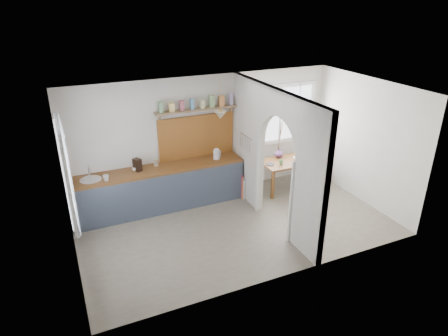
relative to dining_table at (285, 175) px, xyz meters
name	(u,v)px	position (x,y,z in m)	size (l,w,h in m)	color
floor	(238,226)	(-1.67, -1.01, -0.34)	(5.80, 3.20, 0.01)	gray
ceiling	(240,92)	(-1.67, -1.01, 2.26)	(5.80, 3.20, 0.01)	silver
walls	(239,164)	(-1.67, -1.01, 0.96)	(5.81, 3.21, 2.60)	silver
partition	(271,149)	(-0.97, -0.95, 1.11)	(0.12, 3.20, 2.60)	silver
kitchen_window	(64,174)	(-4.54, -1.01, 1.31)	(0.10, 1.16, 1.50)	white
nook_window	(280,114)	(0.13, 0.55, 1.26)	(1.76, 0.10, 1.30)	white
counter	(160,188)	(-2.80, 0.31, 0.11)	(3.50, 0.60, 0.90)	brown
sink	(91,180)	(-4.10, 0.29, 0.55)	(0.40, 0.40, 0.02)	silver
backsplash	(197,136)	(-1.88, 0.56, 1.01)	(1.65, 0.03, 0.90)	#91541D
shelf	(197,107)	(-1.88, 0.48, 1.66)	(1.75, 0.20, 0.21)	#9E774F
pendant_lamp	(220,115)	(-1.52, 0.14, 1.54)	(0.26, 0.26, 0.16)	beige
utensil_rail	(246,136)	(-1.06, -0.11, 1.11)	(0.02, 0.02, 0.50)	silver
dining_table	(285,175)	(0.00, 0.00, 0.00)	(1.09, 0.73, 0.68)	brown
chair_left	(251,177)	(-0.85, 0.04, 0.10)	(0.40, 0.40, 0.88)	silver
chair_right	(313,165)	(0.77, 0.01, 0.10)	(0.40, 0.40, 0.88)	silver
kettle	(217,154)	(-1.55, 0.27, 0.67)	(0.19, 0.15, 0.22)	silver
mug_a	(106,178)	(-3.84, 0.13, 0.61)	(0.12, 0.12, 0.11)	silver
mug_b	(135,169)	(-3.26, 0.36, 0.60)	(0.10, 0.10, 0.08)	silver
knife_block	(137,165)	(-3.21, 0.34, 0.68)	(0.11, 0.16, 0.25)	black
jar	(156,162)	(-2.81, 0.42, 0.63)	(0.09, 0.09, 0.15)	#8C775A
towel_magenta	(242,187)	(-1.09, -0.01, -0.07)	(0.02, 0.03, 0.57)	#C33A65
towel_orange	(243,189)	(-1.09, -0.06, -0.09)	(0.02, 0.03, 0.53)	orange
bowl	(300,159)	(0.29, -0.13, 0.38)	(0.30, 0.30, 0.07)	beige
table_cup	(281,162)	(-0.20, -0.11, 0.39)	(0.10, 0.10, 0.10)	#68A062
plate	(270,164)	(-0.42, -0.03, 0.35)	(0.19, 0.19, 0.02)	black
vase	(279,153)	(-0.03, 0.26, 0.44)	(0.19, 0.19, 0.20)	#623C6E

